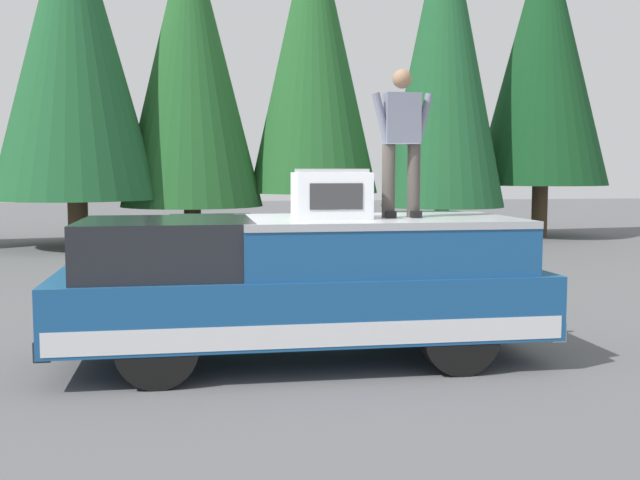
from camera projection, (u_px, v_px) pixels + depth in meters
The scene contains 11 objects.
ground_plane at pixel (308, 360), 8.86m from camera, with size 90.00×90.00×0.00m, color #565659.
pickup_truck at pixel (302, 286), 8.78m from camera, with size 2.01×5.54×1.65m.
compressor_unit at pixel (331, 194), 8.64m from camera, with size 0.65×0.84×0.56m.
person_on_truck_bed at pixel (402, 139), 8.75m from camera, with size 0.29×0.72×1.69m.
parked_car_white at pixel (425, 236), 18.80m from camera, with size 1.64×4.10×1.16m.
parked_car_silver at pixel (208, 240), 17.57m from camera, with size 1.64×4.10×1.16m.
conifer_far_left at pixel (544, 55), 24.73m from camera, with size 4.26×4.26×10.12m.
conifer_left at pixel (444, 53), 23.35m from camera, with size 3.78×3.78×10.47m.
conifer_center_left at pixel (313, 50), 23.48m from camera, with size 3.97×3.97×10.24m.
conifer_center_right at pixel (190, 62), 22.81m from camera, with size 4.28×4.28×9.73m.
conifer_right at pixel (73, 44), 21.27m from camera, with size 4.63×4.63×10.04m.
Camera 1 is at (-8.60, 1.29, 2.20)m, focal length 42.98 mm.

